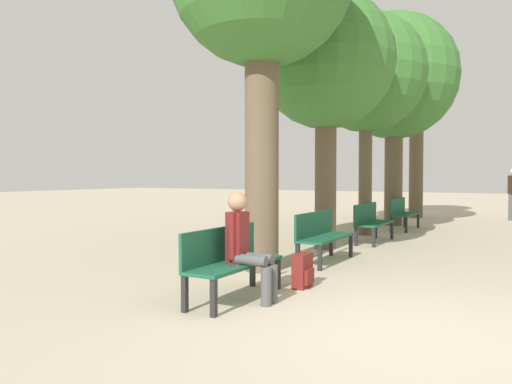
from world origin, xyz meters
TOP-DOWN VIEW (x-y plane):
  - ground_plane at (0.00, 0.00)m, footprint 80.00×80.00m
  - bench_row_0 at (-2.08, 0.27)m, footprint 0.47×1.56m
  - bench_row_1 at (-2.08, 3.17)m, footprint 0.47×1.56m
  - bench_row_2 at (-2.08, 6.07)m, footprint 0.47×1.56m
  - bench_row_3 at (-2.08, 8.97)m, footprint 0.47×1.56m
  - tree_row_1 at (-2.60, 4.68)m, footprint 2.74×2.74m
  - tree_row_2 at (-2.60, 7.33)m, footprint 2.93×2.93m
  - tree_row_3 at (-2.60, 10.09)m, footprint 3.68×3.68m
  - tree_row_4 at (-2.60, 13.21)m, footprint 2.59×2.59m
  - person_seated at (-1.85, 0.28)m, footprint 0.61×0.34m
  - backpack at (-1.56, 1.25)m, footprint 0.20×0.33m

SIDE VIEW (x-z plane):
  - ground_plane at x=0.00m, z-range 0.00..0.00m
  - backpack at x=-1.56m, z-range 0.00..0.44m
  - bench_row_0 at x=-2.08m, z-range 0.07..0.92m
  - bench_row_1 at x=-2.08m, z-range 0.07..0.92m
  - bench_row_2 at x=-2.08m, z-range 0.07..0.92m
  - bench_row_3 at x=-2.08m, z-range 0.07..0.92m
  - person_seated at x=-1.85m, z-range 0.04..1.32m
  - tree_row_1 at x=-2.60m, z-range 1.14..6.29m
  - tree_row_2 at x=-2.60m, z-range 1.24..6.71m
  - tree_row_3 at x=-2.60m, z-range 1.23..7.45m
  - tree_row_4 at x=-2.60m, z-range 1.56..7.55m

